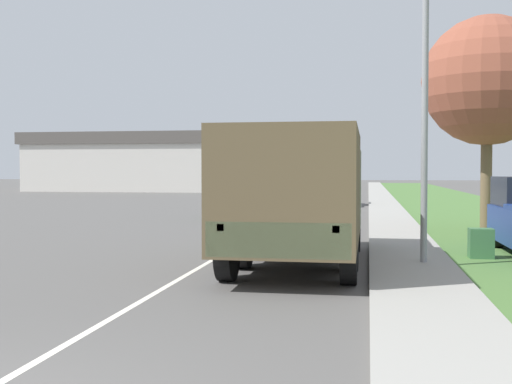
{
  "coord_description": "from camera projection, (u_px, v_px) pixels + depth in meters",
  "views": [
    {
      "loc": [
        3.57,
        -4.35,
        2.1
      ],
      "look_at": [
        0.83,
        11.24,
        1.55
      ],
      "focal_mm": 45.0,
      "sensor_mm": 36.0,
      "label": 1
    }
  ],
  "objects": [
    {
      "name": "ground_plane",
      "position": [
        316.0,
        200.0,
        44.35
      ],
      "size": [
        180.0,
        180.0,
        0.0
      ],
      "primitive_type": "plane",
      "color": "#565451"
    },
    {
      "name": "lane_centre_stripe",
      "position": [
        316.0,
        200.0,
        44.35
      ],
      "size": [
        0.12,
        120.0,
        0.0
      ],
      "color": "silver",
      "rests_on": "ground"
    },
    {
      "name": "sidewalk_right",
      "position": [
        382.0,
        200.0,
        43.57
      ],
      "size": [
        1.8,
        120.0,
        0.12
      ],
      "color": "#9E9B93",
      "rests_on": "ground"
    },
    {
      "name": "grass_strip_right",
      "position": [
        449.0,
        201.0,
        42.81
      ],
      "size": [
        7.0,
        120.0,
        0.02
      ],
      "color": "#4C7538",
      "rests_on": "ground"
    },
    {
      "name": "military_truck",
      "position": [
        300.0,
        191.0,
        14.07
      ],
      "size": [
        2.58,
        7.31,
        2.89
      ],
      "color": "#545B3D",
      "rests_on": "ground"
    },
    {
      "name": "car_nearest_ahead",
      "position": [
        249.0,
        201.0,
        27.8
      ],
      "size": [
        1.81,
        4.12,
        1.65
      ],
      "color": "#336B3D",
      "rests_on": "ground"
    },
    {
      "name": "car_second_ahead",
      "position": [
        336.0,
        193.0,
        38.04
      ],
      "size": [
        1.9,
        4.6,
        1.7
      ],
      "color": "silver",
      "rests_on": "ground"
    },
    {
      "name": "car_third_ahead",
      "position": [
        297.0,
        188.0,
        48.35
      ],
      "size": [
        1.85,
        4.55,
        1.73
      ],
      "color": "silver",
      "rests_on": "ground"
    },
    {
      "name": "lamp_post",
      "position": [
        415.0,
        73.0,
        13.68
      ],
      "size": [
        1.69,
        0.24,
        6.76
      ],
      "color": "gray",
      "rests_on": "sidewalk_right"
    },
    {
      "name": "tree_mid_right",
      "position": [
        487.0,
        81.0,
        21.19
      ],
      "size": [
        4.28,
        4.28,
        7.17
      ],
      "color": "brown",
      "rests_on": "grass_strip_right"
    },
    {
      "name": "utility_box",
      "position": [
        481.0,
        243.0,
        15.12
      ],
      "size": [
        0.55,
        0.45,
        0.7
      ],
      "color": "#3D7042",
      "rests_on": "grass_strip_right"
    },
    {
      "name": "building_distant",
      "position": [
        132.0,
        162.0,
        65.78
      ],
      "size": [
        19.27,
        11.63,
        5.72
      ],
      "color": "beige",
      "rests_on": "ground"
    }
  ]
}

